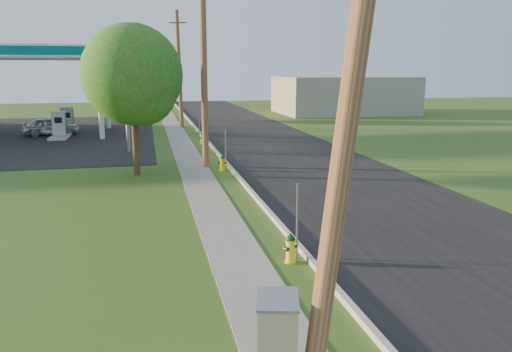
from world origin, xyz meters
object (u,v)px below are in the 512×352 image
Objects in this scene: utility_pole_mid at (204,66)px; tree_verge at (135,79)px; fuel_pump_se at (68,122)px; hydrant_mid at (222,163)px; price_pylon at (124,58)px; car_silver at (51,126)px; hydrant_near at (291,248)px; utility_pole_far at (179,69)px; fuel_pump_ne at (59,128)px; hydrant_far at (202,138)px; tree_lot at (125,74)px; utility_pole_near at (354,69)px; utility_cabinet at (277,341)px.

utility_pole_mid is 3.54m from tree_verge.
fuel_pump_se reaches higher than hydrant_mid.
hydrant_mid is (4.56, -6.63, -5.05)m from price_pylon.
hydrant_near is at bearing -168.34° from car_silver.
utility_pole_far is 10.99m from fuel_pump_ne.
car_silver is (-10.47, 7.02, 0.26)m from hydrant_far.
utility_pole_mid is 3.06× the size of fuel_pump_ne.
tree_lot is at bearing 92.18° from price_pylon.
price_pylon is 1.01× the size of tree_lot.
fuel_pump_ne is at bearing 151.48° from hydrant_far.
fuel_pump_ne reaches higher than hydrant_far.
tree_lot is (-4.64, 24.98, -0.59)m from utility_pole_mid.
price_pylon is 19.73m from hydrant_near.
hydrant_mid is at bearing 89.76° from hydrant_near.
hydrant_mid is 8.93m from hydrant_far.
hydrant_near is at bearing 82.96° from utility_pole_near.
utility_pole_mid is at bearing -54.66° from price_pylon.
utility_pole_far is at bearing 80.45° from tree_verge.
utility_pole_far is at bearing -56.40° from tree_lot.
tree_verge is at bearing -99.55° from utility_pole_far.
utility_pole_far is at bearing 90.00° from utility_pole_near.
hydrant_far is (5.31, -17.19, -3.95)m from tree_lot.
fuel_pump_se is 20.50m from hydrant_mid.
utility_pole_far is at bearing 93.78° from hydrant_far.
utility_pole_near reaches higher than hydrant_far.
utility_pole_near is at bearing -172.21° from car_silver.
fuel_pump_ne is 31.76m from utility_cabinet.
utility_cabinet is (7.92, -34.76, -0.01)m from fuel_pump_se.
tree_verge is at bearing -86.96° from tree_lot.
utility_cabinet is at bearing -77.16° from fuel_pump_se.
car_silver is at bearing 146.17° from hydrant_far.
hydrant_near is (0.61, 4.97, -4.43)m from utility_pole_near.
utility_pole_near is 2.96× the size of fuel_pump_ne.
car_silver is (-8.82, 32.58, -0.05)m from utility_cabinet.
utility_pole_far is at bearing -80.85° from car_silver.
tree_verge is at bearing -177.64° from hydrant_mid.
fuel_pump_se reaches higher than car_silver.
tree_verge is at bearing -68.41° from fuel_pump_ne.
fuel_pump_ne is at bearing -109.57° from tree_lot.
utility_cabinet is 0.36× the size of car_silver.
utility_pole_mid is at bearing -94.94° from hydrant_far.
car_silver is (-0.90, -2.18, -0.06)m from fuel_pump_se.
utility_cabinet is at bearing -85.10° from tree_lot.
hydrant_far is (4.57, 2.30, -5.03)m from price_pylon.
utility_pole_mid is 2.51× the size of car_silver.
tree_lot is at bearing 70.43° from fuel_pump_ne.
fuel_pump_ne is 0.82× the size of car_silver.
fuel_pump_se is 0.47× the size of tree_lot.
price_pylon is 12.01m from car_silver.
utility_cabinet is at bearing -95.64° from hydrant_mid.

